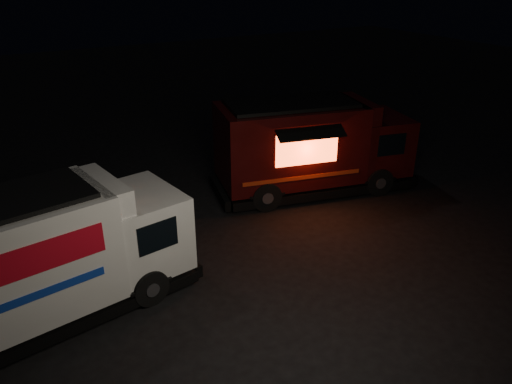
{
  "coord_description": "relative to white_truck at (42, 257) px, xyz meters",
  "views": [
    {
      "loc": [
        -5.74,
        -9.88,
        7.67
      ],
      "look_at": [
        1.14,
        2.0,
        1.24
      ],
      "focal_mm": 35.0,
      "sensor_mm": 36.0,
      "label": 1
    }
  ],
  "objects": [
    {
      "name": "ground",
      "position": [
        5.13,
        -0.76,
        -1.6
      ],
      "size": [
        80.0,
        80.0,
        0.0
      ],
      "primitive_type": "plane",
      "color": "black",
      "rests_on": "ground"
    },
    {
      "name": "red_truck",
      "position": [
        9.55,
        2.78,
        0.07
      ],
      "size": [
        7.57,
        4.2,
        3.33
      ],
      "primitive_type": null,
      "rotation": [
        0.0,
        0.0,
        -0.23
      ],
      "color": "black",
      "rests_on": "ground"
    },
    {
      "name": "white_truck",
      "position": [
        0.0,
        0.0,
        0.0
      ],
      "size": [
        7.34,
        3.5,
        3.19
      ],
      "primitive_type": null,
      "rotation": [
        0.0,
        0.0,
        0.16
      ],
      "color": "silver",
      "rests_on": "ground"
    }
  ]
}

